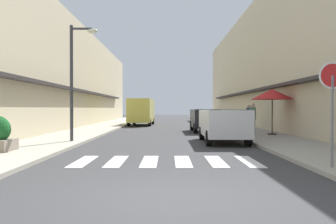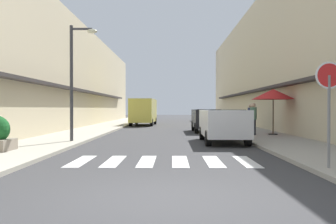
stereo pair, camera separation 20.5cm
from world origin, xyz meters
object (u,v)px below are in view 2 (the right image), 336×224
at_px(cafe_umbrella, 273,94).
at_px(pedestrian_walking_far, 250,116).
at_px(pedestrian_walking_near, 253,118).
at_px(parked_car_near, 223,122).
at_px(round_street_sign, 329,87).
at_px(delivery_van, 144,110).
at_px(parked_car_mid, 207,118).
at_px(street_lamp, 76,70).

distance_m(cafe_umbrella, pedestrian_walking_far, 4.30).
bearing_deg(pedestrian_walking_far, pedestrian_walking_near, 0.93).
xyz_separation_m(cafe_umbrella, pedestrian_walking_near, (-1.10, -0.23, -1.26)).
xyz_separation_m(parked_car_near, round_street_sign, (1.47, -7.08, 1.12)).
bearing_deg(round_street_sign, delivery_van, 105.44).
xyz_separation_m(delivery_van, round_street_sign, (6.31, -22.83, 0.64)).
bearing_deg(parked_car_mid, delivery_van, 118.83).
height_order(delivery_van, street_lamp, street_lamp).
xyz_separation_m(delivery_van, street_lamp, (-1.56, -16.20, 1.78)).
xyz_separation_m(parked_car_mid, pedestrian_walking_far, (2.85, 0.30, 0.07)).
bearing_deg(delivery_van, pedestrian_walking_far, -47.81).
xyz_separation_m(delivery_van, pedestrian_walking_near, (6.87, -12.81, -0.40)).
bearing_deg(delivery_van, cafe_umbrella, -57.63).
relative_size(parked_car_near, street_lamp, 0.86).
distance_m(delivery_van, street_lamp, 16.37).
relative_size(delivery_van, cafe_umbrella, 2.24).
xyz_separation_m(street_lamp, cafe_umbrella, (9.54, 3.62, -0.92)).
height_order(parked_car_near, delivery_van, delivery_van).
relative_size(delivery_van, round_street_sign, 2.17).
bearing_deg(pedestrian_walking_near, street_lamp, 134.36).
height_order(parked_car_mid, cafe_umbrella, cafe_umbrella).
bearing_deg(round_street_sign, pedestrian_walking_near, 86.77).
xyz_separation_m(parked_car_near, parked_car_mid, (0.00, 6.97, -0.00)).
bearing_deg(parked_car_mid, pedestrian_walking_far, 6.09).
bearing_deg(round_street_sign, pedestrian_walking_far, 84.51).
distance_m(round_street_sign, pedestrian_walking_far, 14.46).
xyz_separation_m(delivery_van, cafe_umbrella, (7.97, -12.58, 0.86)).
relative_size(round_street_sign, street_lamp, 0.50).
relative_size(delivery_van, street_lamp, 1.10).
xyz_separation_m(parked_car_mid, round_street_sign, (1.47, -14.05, 1.12)).
bearing_deg(parked_car_mid, cafe_umbrella, -50.41).
height_order(cafe_umbrella, pedestrian_walking_near, cafe_umbrella).
bearing_deg(pedestrian_walking_near, pedestrian_walking_far, 11.84).
bearing_deg(street_lamp, cafe_umbrella, 20.77).
xyz_separation_m(delivery_van, pedestrian_walking_far, (7.69, -8.48, -0.41)).
distance_m(parked_car_near, street_lamp, 6.80).
bearing_deg(delivery_van, parked_car_near, -72.94).
relative_size(delivery_van, pedestrian_walking_far, 3.28).
distance_m(street_lamp, pedestrian_walking_near, 9.34).
height_order(parked_car_near, cafe_umbrella, cafe_umbrella).
distance_m(pedestrian_walking_near, pedestrian_walking_far, 4.41).
xyz_separation_m(parked_car_near, cafe_umbrella, (3.14, 3.17, 1.34)).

